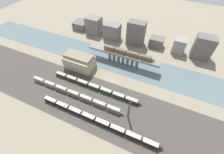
# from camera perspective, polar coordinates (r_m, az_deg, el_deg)

# --- Properties ---
(ground_plane) EXTENTS (400.00, 400.00, 0.00)m
(ground_plane) POSITION_cam_1_polar(r_m,az_deg,el_deg) (119.43, 0.12, -1.17)
(ground_plane) COLOR gray
(railbed_yard) EXTENTS (280.00, 42.00, 0.01)m
(railbed_yard) POSITION_cam_1_polar(r_m,az_deg,el_deg) (106.47, -5.27, -9.93)
(railbed_yard) COLOR #423D38
(railbed_yard) RESTS_ON ground
(river_water) EXTENTS (320.00, 29.69, 0.01)m
(river_water) POSITION_cam_1_polar(r_m,az_deg,el_deg) (134.54, 4.13, 5.40)
(river_water) COLOR slate
(river_water) RESTS_ON ground
(bridge) EXTENTS (63.17, 7.16, 10.42)m
(bridge) POSITION_cam_1_polar(r_m,az_deg,el_deg) (129.49, 4.31, 8.01)
(bridge) COLOR slate
(bridge) RESTS_ON ground
(train_on_bridge) EXTENTS (44.44, 3.13, 3.57)m
(train_on_bridge) POSITION_cam_1_polar(r_m,az_deg,el_deg) (125.81, 6.28, 9.00)
(train_on_bridge) COLOR brown
(train_on_bridge) RESTS_ON bridge
(train_yard_near) EXTENTS (82.82, 2.80, 3.64)m
(train_yard_near) POSITION_cam_1_polar(r_m,az_deg,el_deg) (98.00, -5.76, -16.11)
(train_yard_near) COLOR black
(train_yard_near) RESTS_ON ground
(train_yard_mid) EXTENTS (76.18, 2.62, 3.94)m
(train_yard_mid) POSITION_cam_1_polar(r_m,az_deg,el_deg) (111.51, -14.04, -6.30)
(train_yard_mid) COLOR gray
(train_yard_mid) RESTS_ON ground
(train_yard_far) EXTENTS (72.09, 2.91, 3.51)m
(train_yard_far) POSITION_cam_1_polar(r_m,az_deg,el_deg) (113.04, -6.34, -3.91)
(train_yard_far) COLOR #23381E
(train_yard_far) RESTS_ON ground
(warehouse_building) EXTENTS (24.07, 14.51, 12.94)m
(warehouse_building) POSITION_cam_1_polar(r_m,az_deg,el_deg) (129.09, -12.29, 5.79)
(warehouse_building) COLOR tan
(warehouse_building) RESTS_ON ground
(signal_tower) EXTENTS (1.07, 1.07, 16.19)m
(signal_tower) POSITION_cam_1_polar(r_m,az_deg,el_deg) (94.54, 6.43, -12.44)
(signal_tower) COLOR #4C4C51
(signal_tower) RESTS_ON ground
(city_block_far_left) EXTENTS (15.02, 15.14, 8.20)m
(city_block_far_left) POSITION_cam_1_polar(r_m,az_deg,el_deg) (186.30, -11.62, 18.86)
(city_block_far_left) COLOR #605B56
(city_block_far_left) RESTS_ON ground
(city_block_left) EXTENTS (15.67, 12.17, 17.78)m
(city_block_left) POSITION_cam_1_polar(r_m,az_deg,el_deg) (172.90, -6.91, 18.97)
(city_block_left) COLOR slate
(city_block_left) RESTS_ON ground
(city_block_center) EXTENTS (16.49, 11.06, 15.99)m
(city_block_center) POSITION_cam_1_polar(r_m,az_deg,el_deg) (162.37, 0.02, 16.98)
(city_block_center) COLOR slate
(city_block_center) RESTS_ON ground
(city_block_right) EXTENTS (16.75, 10.07, 23.44)m
(city_block_right) POSITION_cam_1_polar(r_m,az_deg,el_deg) (153.74, 9.11, 16.15)
(city_block_right) COLOR #605B56
(city_block_right) RESTS_ON ground
(city_block_far_right) EXTENTS (13.46, 10.11, 9.26)m
(city_block_far_right) POSITION_cam_1_polar(r_m,az_deg,el_deg) (157.93, 16.55, 12.60)
(city_block_far_right) COLOR #605B56
(city_block_far_right) RESTS_ON ground
(city_block_tall) EXTENTS (10.86, 9.25, 14.22)m
(city_block_tall) POSITION_cam_1_polar(r_m,az_deg,el_deg) (155.05, 24.17, 10.70)
(city_block_tall) COLOR gray
(city_block_tall) RESTS_ON ground
(city_block_low) EXTENTS (15.85, 11.18, 21.13)m
(city_block_low) POSITION_cam_1_polar(r_m,az_deg,el_deg) (156.66, 31.39, 9.63)
(city_block_low) COLOR #605B56
(city_block_low) RESTS_ON ground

